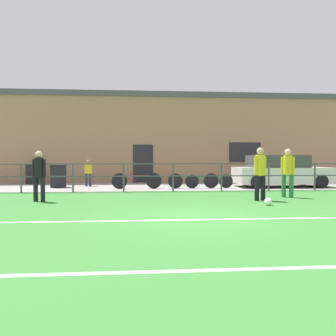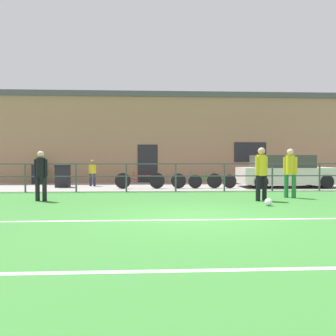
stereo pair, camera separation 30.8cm
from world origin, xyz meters
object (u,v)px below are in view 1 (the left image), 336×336
(player_goalkeeper, at_px, (39,173))
(player_striker, at_px, (260,170))
(player_winger, at_px, (288,170))
(trash_bin_1, at_px, (58,176))
(parked_car_red, at_px, (280,172))
(trash_bin_0, at_px, (32,174))
(bicycle_parked_2, at_px, (137,181))
(spectator_child, at_px, (88,171))
(bicycle_parked_1, at_px, (193,181))
(soccer_ball_match, at_px, (268,202))
(bicycle_parked_0, at_px, (209,181))

(player_goalkeeper, bearing_deg, player_striker, 7.77)
(player_winger, xyz_separation_m, trash_bin_1, (-8.83, 4.47, -0.42))
(parked_car_red, relative_size, trash_bin_0, 4.14)
(bicycle_parked_2, bearing_deg, player_striker, -47.38)
(player_goalkeeper, bearing_deg, bicycle_parked_2, 63.64)
(spectator_child, bearing_deg, player_striker, 141.13)
(player_winger, xyz_separation_m, trash_bin_0, (-10.67, 6.71, -0.41))
(player_winger, bearing_deg, trash_bin_1, -175.19)
(player_winger, bearing_deg, bicycle_parked_1, 159.45)
(bicycle_parked_1, relative_size, bicycle_parked_2, 1.03)
(soccer_ball_match, distance_m, spectator_child, 9.30)
(player_striker, distance_m, soccer_ball_match, 1.42)
(bicycle_parked_2, bearing_deg, player_goalkeeper, -126.65)
(spectator_child, xyz_separation_m, bicycle_parked_1, (4.82, -1.50, -0.37))
(spectator_child, distance_m, bicycle_parked_1, 5.06)
(soccer_ball_match, relative_size, bicycle_parked_2, 0.10)
(bicycle_parked_2, bearing_deg, spectator_child, 147.09)
(soccer_ball_match, xyz_separation_m, trash_bin_1, (-7.41, 6.38, 0.43))
(spectator_child, distance_m, parked_car_red, 9.07)
(player_goalkeeper, xyz_separation_m, trash_bin_0, (-2.41, 7.19, -0.36))
(player_striker, height_order, parked_car_red, player_striker)
(bicycle_parked_0, bearing_deg, spectator_child, 164.86)
(spectator_child, height_order, bicycle_parked_1, spectator_child)
(spectator_child, relative_size, parked_car_red, 0.29)
(bicycle_parked_1, bearing_deg, player_winger, -52.22)
(bicycle_parked_2, distance_m, trash_bin_1, 3.69)
(parked_car_red, height_order, bicycle_parked_1, parked_car_red)
(player_striker, height_order, spectator_child, player_striker)
(player_goalkeeper, height_order, parked_car_red, player_goalkeeper)
(bicycle_parked_0, bearing_deg, parked_car_red, 7.41)
(player_goalkeeper, bearing_deg, soccer_ball_match, -1.48)
(parked_car_red, bearing_deg, trash_bin_0, 167.39)
(parked_car_red, distance_m, bicycle_parked_0, 3.52)
(spectator_child, bearing_deg, player_winger, 150.21)
(player_winger, relative_size, bicycle_parked_1, 0.74)
(spectator_child, xyz_separation_m, trash_bin_1, (-1.26, -0.58, -0.20))
(player_winger, relative_size, bicycle_parked_2, 0.77)
(player_goalkeeper, distance_m, spectator_child, 5.57)
(player_striker, xyz_separation_m, bicycle_parked_1, (-1.49, 4.34, -0.60))
(player_goalkeeper, relative_size, player_striker, 0.93)
(player_goalkeeper, height_order, trash_bin_1, player_goalkeeper)
(soccer_ball_match, bearing_deg, player_striker, 81.96)
(bicycle_parked_2, xyz_separation_m, trash_bin_1, (-3.57, 0.92, 0.16))
(player_striker, xyz_separation_m, trash_bin_1, (-7.57, 5.26, -0.43))
(player_goalkeeper, bearing_deg, parked_car_red, 35.12)
(player_striker, relative_size, trash_bin_1, 1.65)
(bicycle_parked_0, distance_m, bicycle_parked_2, 3.22)
(soccer_ball_match, height_order, bicycle_parked_1, bicycle_parked_1)
(spectator_child, height_order, trash_bin_0, spectator_child)
(player_striker, relative_size, soccer_ball_match, 7.82)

